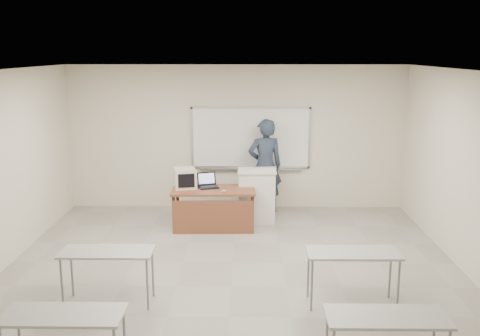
{
  "coord_description": "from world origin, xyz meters",
  "views": [
    {
      "loc": [
        0.21,
        -7.03,
        3.27
      ],
      "look_at": [
        0.1,
        2.2,
        1.24
      ],
      "focal_mm": 40.0,
      "sensor_mm": 36.0,
      "label": 1
    }
  ],
  "objects_px": {
    "keyboard": "(265,168)",
    "presenter": "(265,166)",
    "mouse": "(224,191)",
    "whiteboard": "(251,139)",
    "crt_monitor": "(185,178)",
    "instructor_desk": "(213,201)",
    "laptop": "(209,184)",
    "podium": "(257,195)"
  },
  "relations": [
    {
      "from": "podium",
      "to": "keyboard",
      "type": "xyz_separation_m",
      "value": [
        0.15,
        0.08,
        0.53
      ]
    },
    {
      "from": "instructor_desk",
      "to": "keyboard",
      "type": "relative_size",
      "value": 3.51
    },
    {
      "from": "mouse",
      "to": "presenter",
      "type": "xyz_separation_m",
      "value": [
        0.79,
        1.26,
        0.2
      ]
    },
    {
      "from": "presenter",
      "to": "podium",
      "type": "bearing_deg",
      "value": 63.29
    },
    {
      "from": "instructor_desk",
      "to": "podium",
      "type": "distance_m",
      "value": 0.97
    },
    {
      "from": "podium",
      "to": "crt_monitor",
      "type": "bearing_deg",
      "value": -168.45
    },
    {
      "from": "crt_monitor",
      "to": "mouse",
      "type": "bearing_deg",
      "value": -36.39
    },
    {
      "from": "whiteboard",
      "to": "keyboard",
      "type": "height_order",
      "value": "whiteboard"
    },
    {
      "from": "crt_monitor",
      "to": "presenter",
      "type": "bearing_deg",
      "value": 18.28
    },
    {
      "from": "keyboard",
      "to": "crt_monitor",
      "type": "bearing_deg",
      "value": -173.75
    },
    {
      "from": "laptop",
      "to": "presenter",
      "type": "distance_m",
      "value": 1.43
    },
    {
      "from": "whiteboard",
      "to": "crt_monitor",
      "type": "distance_m",
      "value": 1.85
    },
    {
      "from": "crt_monitor",
      "to": "podium",
      "type": "bearing_deg",
      "value": -1.05
    },
    {
      "from": "instructor_desk",
      "to": "presenter",
      "type": "bearing_deg",
      "value": 48.56
    },
    {
      "from": "crt_monitor",
      "to": "keyboard",
      "type": "xyz_separation_m",
      "value": [
        1.51,
        0.37,
        0.11
      ]
    },
    {
      "from": "whiteboard",
      "to": "podium",
      "type": "height_order",
      "value": "whiteboard"
    },
    {
      "from": "keyboard",
      "to": "laptop",
      "type": "bearing_deg",
      "value": -169.92
    },
    {
      "from": "instructor_desk",
      "to": "mouse",
      "type": "xyz_separation_m",
      "value": [
        0.2,
        -0.09,
        0.21
      ]
    },
    {
      "from": "crt_monitor",
      "to": "presenter",
      "type": "relative_size",
      "value": 0.23
    },
    {
      "from": "whiteboard",
      "to": "podium",
      "type": "xyz_separation_m",
      "value": [
        0.11,
        -0.96,
        -0.96
      ]
    },
    {
      "from": "instructor_desk",
      "to": "crt_monitor",
      "type": "xyz_separation_m",
      "value": [
        -0.55,
        0.24,
        0.37
      ]
    },
    {
      "from": "whiteboard",
      "to": "presenter",
      "type": "relative_size",
      "value": 1.28
    },
    {
      "from": "whiteboard",
      "to": "mouse",
      "type": "relative_size",
      "value": 27.98
    },
    {
      "from": "instructor_desk",
      "to": "podium",
      "type": "height_order",
      "value": "podium"
    },
    {
      "from": "laptop",
      "to": "crt_monitor",
      "type": "bearing_deg",
      "value": 166.08
    },
    {
      "from": "podium",
      "to": "mouse",
      "type": "distance_m",
      "value": 0.9
    },
    {
      "from": "laptop",
      "to": "keyboard",
      "type": "distance_m",
      "value": 1.14
    },
    {
      "from": "crt_monitor",
      "to": "instructor_desk",
      "type": "bearing_deg",
      "value": -36.29
    },
    {
      "from": "mouse",
      "to": "whiteboard",
      "type": "bearing_deg",
      "value": 66.24
    },
    {
      "from": "crt_monitor",
      "to": "laptop",
      "type": "height_order",
      "value": "crt_monitor"
    },
    {
      "from": "laptop",
      "to": "presenter",
      "type": "bearing_deg",
      "value": 21.5
    },
    {
      "from": "mouse",
      "to": "keyboard",
      "type": "xyz_separation_m",
      "value": [
        0.76,
        0.69,
        0.28
      ]
    },
    {
      "from": "instructor_desk",
      "to": "whiteboard",
      "type": "bearing_deg",
      "value": 63.51
    },
    {
      "from": "instructor_desk",
      "to": "podium",
      "type": "xyz_separation_m",
      "value": [
        0.81,
        0.52,
        -0.04
      ]
    },
    {
      "from": "keyboard",
      "to": "presenter",
      "type": "xyz_separation_m",
      "value": [
        0.03,
        0.57,
        -0.08
      ]
    },
    {
      "from": "keyboard",
      "to": "presenter",
      "type": "height_order",
      "value": "presenter"
    },
    {
      "from": "podium",
      "to": "mouse",
      "type": "relative_size",
      "value": 11.65
    },
    {
      "from": "keyboard",
      "to": "mouse",
      "type": "bearing_deg",
      "value": -145.2
    },
    {
      "from": "mouse",
      "to": "crt_monitor",
      "type": "bearing_deg",
      "value": 150.48
    },
    {
      "from": "crt_monitor",
      "to": "laptop",
      "type": "relative_size",
      "value": 1.25
    },
    {
      "from": "whiteboard",
      "to": "instructor_desk",
      "type": "relative_size",
      "value": 1.6
    },
    {
      "from": "instructor_desk",
      "to": "keyboard",
      "type": "distance_m",
      "value": 1.24
    }
  ]
}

